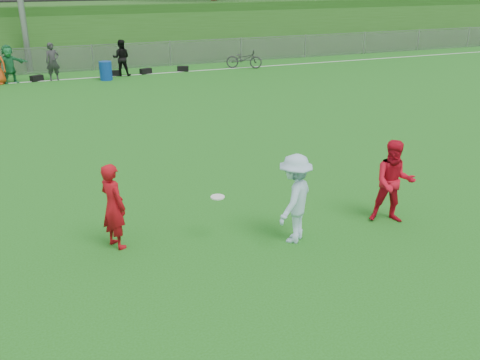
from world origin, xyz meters
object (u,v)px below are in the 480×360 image
player_blue (295,199)px  frisbee (218,197)px  recycling_bin (106,71)px  player_red_center (394,182)px  bicycle (244,59)px  player_red_left (113,206)px

player_blue → frisbee: (-1.32, 0.49, 0.05)m
recycling_bin → player_blue: bearing=-86.9°
player_red_center → frisbee: bearing=-161.6°
recycling_bin → bicycle: (7.10, 0.64, 0.06)m
player_red_center → recycling_bin: (-3.12, 17.24, -0.42)m
player_red_left → frisbee: bearing=-131.6°
frisbee → player_blue: bearing=-20.2°
player_blue → frisbee: size_ratio=6.49×
frisbee → bicycle: bearing=66.7°
player_blue → recycling_bin: player_blue is taller
recycling_bin → frisbee: bearing=-91.3°
player_red_left → bicycle: size_ratio=0.87×
player_blue → bicycle: 18.93m
player_blue → recycling_bin: size_ratio=1.98×
player_red_center → bicycle: bearing=103.5°
bicycle → player_blue: bearing=-171.4°
player_red_left → frisbee: 1.87m
frisbee → bicycle: (7.48, 17.41, -0.40)m
player_blue → frisbee: bearing=-62.4°
player_red_left → player_red_center: 5.39m
player_red_center → frisbee: size_ratio=6.52×
frisbee → recycling_bin: frisbee is taller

